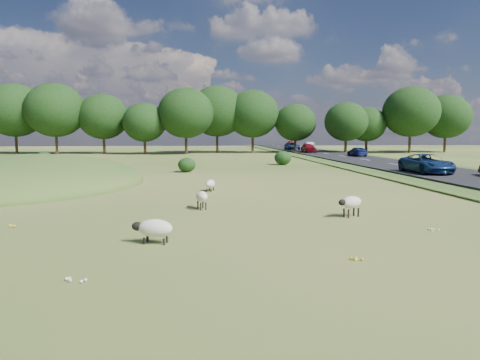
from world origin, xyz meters
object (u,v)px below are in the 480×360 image
sheep_4 (202,197)px  car_1 (357,152)px  car_3 (309,148)px  car_7 (308,146)px  car_2 (291,144)px  car_4 (427,164)px  sheep_1 (351,202)px  sheep_0 (210,184)px  sheep_3 (154,228)px  car_5 (292,146)px

sheep_4 → car_1: bearing=-42.6°
car_3 → car_7: 15.02m
car_2 → car_4: car_4 is taller
car_2 → sheep_1: bearing=79.3°
sheep_0 → sheep_3: sheep_3 is taller
sheep_3 → car_5: (19.64, 68.56, 0.46)m
sheep_4 → car_3: bearing=-32.7°
sheep_1 → car_7: (15.86, 67.30, 0.37)m
car_2 → car_5: bearing=78.4°
sheep_1 → car_3: (12.06, 52.77, 0.41)m
sheep_3 → car_4: bearing=-120.2°
sheep_4 → car_4: bearing=-66.4°
sheep_1 → sheep_3: sheep_1 is taller
car_7 → car_3: bearing=75.3°
car_5 → sheep_3: bearing=-106.0°
car_2 → car_7: (0.00, -16.32, 0.04)m
car_7 → sheep_1: bearing=76.7°
sheep_3 → sheep_4: size_ratio=1.17×
sheep_3 → car_4: car_4 is taller
sheep_3 → sheep_4: sheep_4 is taller
sheep_4 → car_5: (18.13, 62.61, 0.37)m
sheep_1 → car_2: car_2 is taller
car_3 → car_4: car_3 is taller
car_3 → sheep_4: bearing=-109.8°
sheep_0 → sheep_4: (-0.55, -6.00, 0.14)m
car_1 → car_2: 42.75m
sheep_1 → car_1: bearing=-138.4°
sheep_0 → car_7: car_7 is taller
car_2 → car_3: size_ratio=1.05×
sheep_4 → sheep_3: bearing=152.7°
sheep_4 → car_3: car_3 is taller
car_1 → car_5: car_5 is taller
sheep_3 → car_3: size_ratio=0.31×
sheep_1 → sheep_4: sheep_1 is taller
car_1 → car_3: 12.50m
sheep_0 → car_5: (17.57, 56.61, 0.51)m
car_5 → car_7: size_ratio=1.15×
sheep_3 → car_7: bearing=-93.1°
car_4 → sheep_3: bearing=-135.4°
car_4 → sheep_0: bearing=-157.1°
sheep_1 → car_3: size_ratio=0.28×
sheep_4 → car_1: size_ratio=0.28×
car_1 → car_2: (0.00, 42.75, 0.07)m
sheep_0 → car_1: size_ratio=0.30×
sheep_4 → car_5: car_5 is taller
sheep_3 → sheep_4: 6.15m
sheep_1 → sheep_3: (-7.59, -3.51, -0.12)m
sheep_3 → car_3: bearing=-94.0°
car_4 → car_7: 51.59m
sheep_0 → car_7: size_ratio=0.29×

